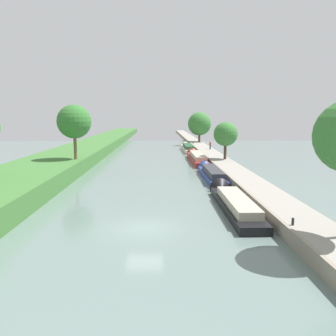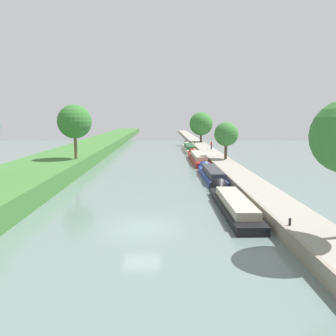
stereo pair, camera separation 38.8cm
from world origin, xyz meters
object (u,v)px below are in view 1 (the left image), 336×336
object	(u,v)px
narrowboat_black	(233,202)
person_walking	(210,145)
narrowboat_cream	(188,148)
narrowboat_blue	(211,173)
mooring_bollard_far	(193,143)
mooring_bollard_near	(293,222)
narrowboat_red	(197,157)

from	to	relation	value
narrowboat_black	person_walking	size ratio (longest dim) A/B	7.93
narrowboat_cream	narrowboat_blue	bearing A→B (deg)	-89.69
narrowboat_cream	mooring_bollard_far	distance (m)	7.18
narrowboat_cream	mooring_bollard_near	size ratio (longest dim) A/B	34.92
narrowboat_red	person_walking	world-z (taller)	person_walking
narrowboat_black	narrowboat_blue	world-z (taller)	narrowboat_blue
narrowboat_red	mooring_bollard_far	distance (m)	24.15
narrowboat_black	mooring_bollard_near	size ratio (longest dim) A/B	29.25
narrowboat_black	narrowboat_red	bearing A→B (deg)	89.59
narrowboat_blue	narrowboat_cream	bearing A→B (deg)	90.31
narrowboat_black	person_walking	xyz separation A→B (m)	(4.04, 39.27, 1.33)
mooring_bollard_near	narrowboat_red	bearing A→B (deg)	92.89
narrowboat_cream	mooring_bollard_far	world-z (taller)	narrowboat_cream
narrowboat_red	narrowboat_black	bearing A→B (deg)	-90.41
narrowboat_cream	mooring_bollard_near	distance (m)	53.55
narrowboat_cream	narrowboat_red	bearing A→B (deg)	-89.65
narrowboat_black	narrowboat_blue	distance (m)	13.59
narrowboat_cream	narrowboat_black	bearing A→B (deg)	-90.13
narrowboat_blue	narrowboat_red	bearing A→B (deg)	90.26
person_walking	mooring_bollard_near	world-z (taller)	person_walking
narrowboat_red	narrowboat_cream	world-z (taller)	narrowboat_red
narrowboat_black	narrowboat_blue	size ratio (longest dim) A/B	1.03
narrowboat_cream	person_walking	xyz separation A→B (m)	(3.94, -6.80, 1.23)
narrowboat_blue	person_walking	world-z (taller)	person_walking
mooring_bollard_near	person_walking	bearing A→B (deg)	87.55
mooring_bollard_near	mooring_bollard_far	distance (m)	60.40
mooring_bollard_far	person_walking	bearing A→B (deg)	-81.69
narrowboat_blue	person_walking	size ratio (longest dim) A/B	7.73
mooring_bollard_near	mooring_bollard_far	xyz separation A→B (m)	(0.00, 60.40, 0.00)
mooring_bollard_near	mooring_bollard_far	size ratio (longest dim) A/B	1.00
person_walking	mooring_bollard_near	xyz separation A→B (m)	(-2.00, -46.72, -0.65)
narrowboat_red	narrowboat_cream	size ratio (longest dim) A/B	1.03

